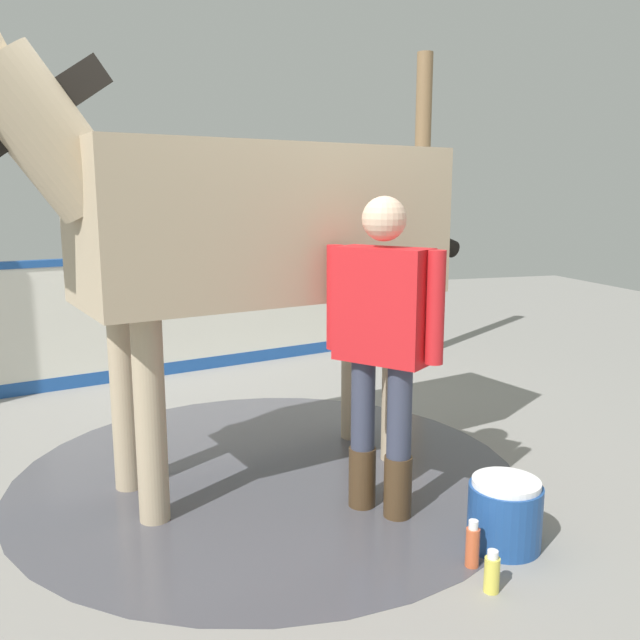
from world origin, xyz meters
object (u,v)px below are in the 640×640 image
wash_bucket (505,514)px  bottle_spray (473,545)px  horse (246,224)px  bottle_shampoo (492,573)px  handler (382,335)px

wash_bucket → bottle_spray: 0.28m
horse → bottle_shampoo: bearing=102.5°
handler → bottle_shampoo: bearing=-116.6°
handler → bottle_spray: 1.11m
bottle_spray → bottle_shampoo: bearing=174.8°
horse → bottle_spray: (-1.29, -0.80, -1.43)m
horse → wash_bucket: (-1.16, -1.04, -1.36)m
bottle_shampoo → bottle_spray: 0.21m
handler → bottle_shampoo: handler is taller
bottle_shampoo → bottle_spray: size_ratio=0.84×
wash_bucket → bottle_spray: wash_bucket is taller
handler → bottle_spray: bearing=-111.3°
handler → wash_bucket: 1.06m
horse → bottle_spray: 2.08m
handler → bottle_shampoo: 1.25m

